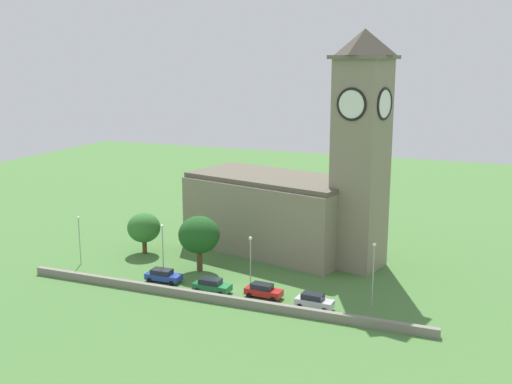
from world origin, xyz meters
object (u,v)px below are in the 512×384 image
object	(u,v)px
streetlamp_central	(250,254)
tree_churchyard	(199,235)
tree_riverside_west	(144,228)
car_silver	(314,301)
car_red	(263,291)
car_green	(212,285)
streetlamp_west_end	(79,232)
church	(294,198)
car_blue	(163,275)
streetlamp_east_mid	(374,265)
streetlamp_west_mid	(163,241)

from	to	relation	value
streetlamp_central	tree_churchyard	world-z (taller)	tree_churchyard
tree_riverside_west	car_silver	bearing A→B (deg)	-20.04
car_red	car_green	bearing A→B (deg)	-172.73
car_red	streetlamp_west_end	size ratio (longest dim) A/B	0.67
church	car_blue	distance (m)	22.79
car_green	streetlamp_east_mid	size ratio (longest dim) A/B	0.61
car_red	streetlamp_east_mid	world-z (taller)	streetlamp_east_mid
church	car_red	distance (m)	19.85
streetlamp_west_end	car_blue	bearing A→B (deg)	-6.89
tree_riverside_west	car_blue	bearing A→B (deg)	-47.44
car_blue	streetlamp_central	xyz separation A→B (m)	(11.66, 1.55, 3.80)
streetlamp_east_mid	tree_riverside_west	distance (m)	36.50
streetlamp_west_end	car_green	bearing A→B (deg)	-7.14
streetlamp_west_end	tree_riverside_west	size ratio (longest dim) A/B	1.13
car_blue	car_silver	world-z (taller)	car_silver
car_green	streetlamp_east_mid	distance (m)	20.04
car_green	car_silver	xyz separation A→B (m)	(13.26, -0.24, 0.03)
car_blue	streetlamp_east_mid	size ratio (longest dim) A/B	0.61
tree_churchyard	streetlamp_west_mid	bearing A→B (deg)	-137.64
car_blue	car_red	world-z (taller)	car_red
streetlamp_east_mid	church	bearing A→B (deg)	132.98
car_blue	tree_churchyard	xyz separation A→B (m)	(2.46, 5.58, 4.22)
streetlamp_central	tree_churchyard	distance (m)	10.05
streetlamp_central	tree_riverside_west	size ratio (longest dim) A/B	1.14
church	car_red	xyz separation A→B (m)	(2.34, -18.23, -7.48)
tree_churchyard	streetlamp_east_mid	bearing A→B (deg)	-8.92
car_red	tree_churchyard	xyz separation A→B (m)	(-11.58, 5.75, 4.19)
car_green	church	bearing A→B (deg)	77.62
car_silver	streetlamp_west_mid	xyz separation A→B (m)	(-22.01, 3.45, 3.74)
streetlamp_central	tree_churchyard	size ratio (longest dim) A/B	0.91
car_green	streetlamp_central	size ratio (longest dim) A/B	0.68
streetlamp_west_mid	tree_churchyard	xyz separation A→B (m)	(3.70, 3.37, 0.39)
streetlamp_east_mid	tree_riverside_west	xyz separation A→B (m)	(-35.64, 7.78, -1.26)
tree_churchyard	car_red	bearing A→B (deg)	-26.42
car_blue	car_silver	size ratio (longest dim) A/B	1.05
streetlamp_west_mid	streetlamp_central	world-z (taller)	streetlamp_west_mid
streetlamp_west_mid	streetlamp_central	xyz separation A→B (m)	(12.90, -0.66, -0.03)
car_red	streetlamp_central	xyz separation A→B (m)	(-2.38, 1.72, 3.77)
streetlamp_central	car_red	bearing A→B (deg)	-35.88
church	car_blue	xyz separation A→B (m)	(-11.69, -18.06, -7.51)
car_green	tree_riverside_west	distance (m)	19.59
streetlamp_west_mid	tree_riverside_west	xyz separation A→B (m)	(-7.50, 7.32, -0.78)
church	car_red	world-z (taller)	church
car_red	streetlamp_central	bearing A→B (deg)	144.12
streetlamp_west_end	streetlamp_central	world-z (taller)	streetlamp_central
streetlamp_west_end	car_red	bearing A→B (deg)	-3.84
car_green	streetlamp_central	bearing A→B (deg)	31.58
tree_churchyard	car_green	bearing A→B (deg)	-52.54
car_red	streetlamp_west_mid	xyz separation A→B (m)	(-15.28, 2.38, 3.80)
car_blue	car_green	world-z (taller)	car_green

